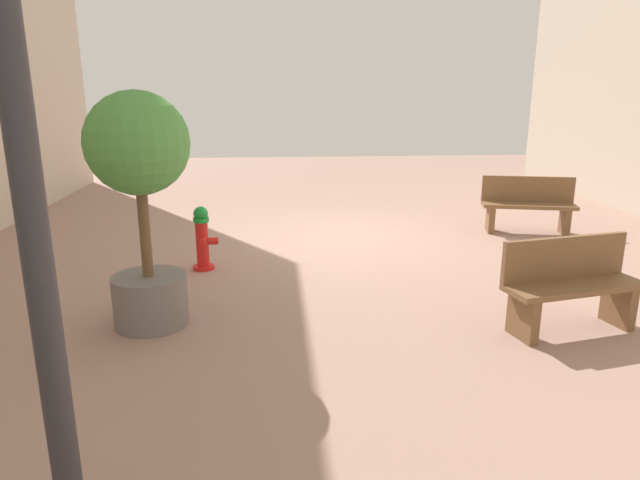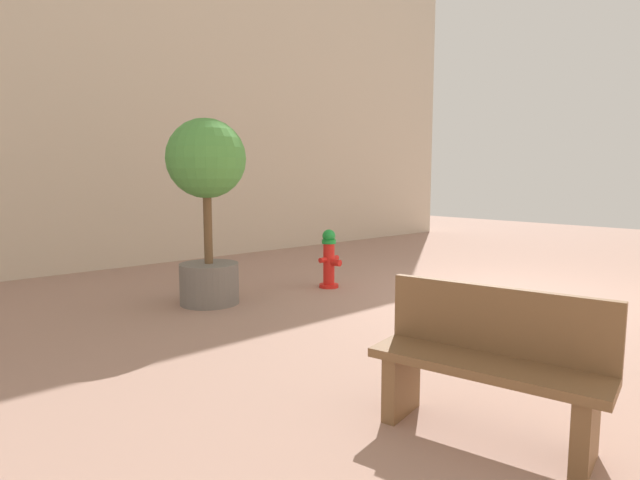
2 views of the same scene
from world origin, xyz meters
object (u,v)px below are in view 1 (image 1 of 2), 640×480
planter_tree (141,182)px  fire_hydrant (202,238)px  street_lamp (15,94)px  bench_near (528,204)px  bench_far (570,284)px

planter_tree → fire_hydrant: bearing=-100.0°
fire_hydrant → street_lamp: size_ratio=0.23×
planter_tree → street_lamp: 3.17m
bench_near → planter_tree: (5.64, 3.50, 1.02)m
planter_tree → bench_far: bearing=173.7°
bench_near → fire_hydrant: bearing=17.2°
bench_near → planter_tree: bearing=31.8°
street_lamp → bench_far: bearing=-147.7°
bench_far → fire_hydrant: bearing=-30.4°
fire_hydrant → bench_far: (-3.95, 2.32, 0.05)m
bench_near → street_lamp: street_lamp is taller
bench_far → street_lamp: bearing=32.3°
bench_far → street_lamp: 5.16m
fire_hydrant → planter_tree: (0.32, 1.85, 1.07)m
fire_hydrant → bench_near: size_ratio=0.55×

